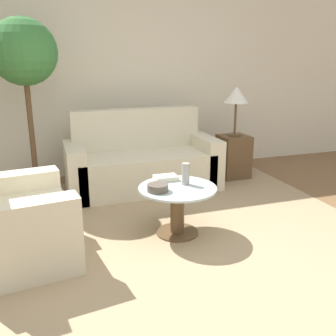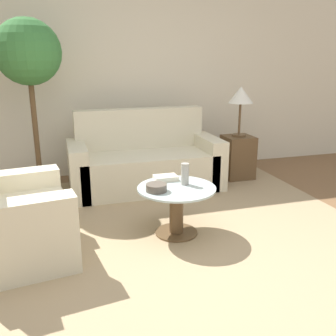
# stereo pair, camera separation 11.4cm
# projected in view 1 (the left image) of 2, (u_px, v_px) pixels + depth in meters

# --- Properties ---
(ground_plane) EXTENTS (14.00, 14.00, 0.00)m
(ground_plane) POSITION_uv_depth(u_px,v_px,m) (218.00, 284.00, 2.63)
(ground_plane) COLOR brown
(wall_back) EXTENTS (10.00, 0.06, 2.60)m
(wall_back) POSITION_uv_depth(u_px,v_px,m) (123.00, 76.00, 4.97)
(wall_back) COLOR beige
(wall_back) RESTS_ON ground_plane
(rug) EXTENTS (3.58, 3.56, 0.01)m
(rug) POSITION_uv_depth(u_px,v_px,m) (177.00, 233.00, 3.39)
(rug) COLOR tan
(rug) RESTS_ON ground_plane
(sofa_main) EXTENTS (1.79, 0.80, 0.94)m
(sofa_main) POSITION_uv_depth(u_px,v_px,m) (141.00, 163.00, 4.56)
(sofa_main) COLOR beige
(sofa_main) RESTS_ON ground_plane
(armchair) EXTENTS (0.86, 1.04, 0.90)m
(armchair) POSITION_uv_depth(u_px,v_px,m) (13.00, 224.00, 2.87)
(armchair) COLOR beige
(armchair) RESTS_ON ground_plane
(coffee_table) EXTENTS (0.69, 0.69, 0.44)m
(coffee_table) POSITION_uv_depth(u_px,v_px,m) (177.00, 204.00, 3.31)
(coffee_table) COLOR brown
(coffee_table) RESTS_ON ground_plane
(side_table) EXTENTS (0.37, 0.37, 0.56)m
(side_table) POSITION_uv_depth(u_px,v_px,m) (233.00, 156.00, 4.96)
(side_table) COLOR brown
(side_table) RESTS_ON ground_plane
(table_lamp) EXTENTS (0.32, 0.32, 0.63)m
(table_lamp) POSITION_uv_depth(u_px,v_px,m) (236.00, 96.00, 4.74)
(table_lamp) COLOR brown
(table_lamp) RESTS_ON side_table
(potted_plant) EXTENTS (0.71, 0.71, 1.95)m
(potted_plant) POSITION_uv_depth(u_px,v_px,m) (25.00, 65.00, 3.98)
(potted_plant) COLOR #3D3833
(potted_plant) RESTS_ON ground_plane
(vase) EXTENTS (0.07, 0.07, 0.20)m
(vase) POSITION_uv_depth(u_px,v_px,m) (186.00, 174.00, 3.31)
(vase) COLOR #9E998E
(vase) RESTS_ON coffee_table
(bowl) EXTENTS (0.18, 0.18, 0.06)m
(bowl) POSITION_uv_depth(u_px,v_px,m) (158.00, 188.00, 3.15)
(bowl) COLOR brown
(bowl) RESTS_ON coffee_table
(book_stack) EXTENTS (0.21, 0.14, 0.04)m
(book_stack) POSITION_uv_depth(u_px,v_px,m) (166.00, 178.00, 3.45)
(book_stack) COLOR beige
(book_stack) RESTS_ON coffee_table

